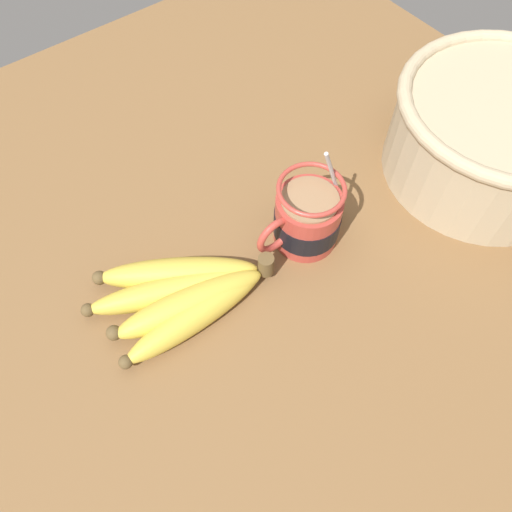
{
  "coord_description": "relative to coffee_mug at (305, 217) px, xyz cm",
  "views": [
    {
      "loc": [
        18.13,
        25.57,
        58.81
      ],
      "look_at": [
        -0.96,
        0.67,
        8.01
      ],
      "focal_mm": 35.0,
      "sensor_mm": 36.0,
      "label": 1
    }
  ],
  "objects": [
    {
      "name": "table",
      "position": [
        9.52,
        0.26,
        -5.97
      ],
      "size": [
        115.79,
        115.79,
        3.53
      ],
      "color": "brown",
      "rests_on": "ground"
    },
    {
      "name": "woven_basket",
      "position": [
        -27.82,
        6.35,
        2.8
      ],
      "size": [
        28.75,
        28.75,
        13.15
      ],
      "color": "tan",
      "rests_on": "table"
    },
    {
      "name": "banana_bunch",
      "position": [
        17.75,
        -1.38,
        -2.27
      ],
      "size": [
        22.02,
        14.79,
        4.28
      ],
      "color": "brown",
      "rests_on": "table"
    },
    {
      "name": "coffee_mug",
      "position": [
        0.0,
        0.0,
        0.0
      ],
      "size": [
        14.73,
        8.55,
        14.97
      ],
      "color": "#B23D33",
      "rests_on": "table"
    }
  ]
}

